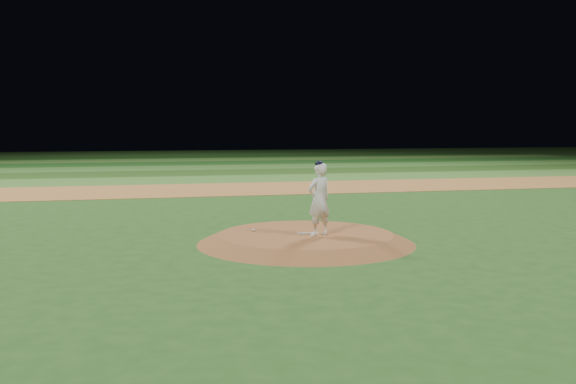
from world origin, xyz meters
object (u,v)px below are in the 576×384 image
Objects in this scene: rosin_bag at (254,230)px; pitcher_on_mound at (319,199)px; pitchers_mound at (306,238)px; pitching_rubber at (308,233)px.

rosin_bag is 2.00m from pitcher_on_mound.
pitchers_mound is 1.14m from pitcher_on_mound.
pitcher_on_mound reaches higher than pitchers_mound.
pitchers_mound is 53.27× the size of rosin_bag.
pitcher_on_mound is (0.20, -0.34, 0.90)m from pitching_rubber.
rosin_bag is at bearing 144.64° from pitcher_on_mound.
pitchers_mound is at bearing -27.81° from rosin_bag.
pitchers_mound is 2.95× the size of pitcher_on_mound.
rosin_bag is (-1.23, 0.65, 0.15)m from pitchers_mound.
pitchers_mound is 1.40m from rosin_bag.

